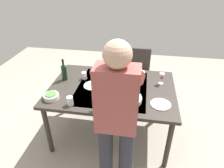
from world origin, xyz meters
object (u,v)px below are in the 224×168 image
(dining_table, at_px, (112,92))
(dinner_plate_far, at_px, (93,86))
(side_bowl_salad, at_px, (51,96))
(wine_bottle, at_px, (64,72))
(dinner_plate_near, at_px, (161,104))
(serving_bowl_pasta, at_px, (129,98))
(water_cup_far_left, at_px, (84,76))
(person_server, at_px, (117,119))
(wine_glass_left, at_px, (162,77))
(chair_near, at_px, (137,72))
(side_bowl_bread, at_px, (139,73))
(water_cup_near_left, at_px, (102,101))
(water_cup_near_right, at_px, (70,101))

(dining_table, relative_size, dinner_plate_far, 6.92)
(side_bowl_salad, relative_size, dinner_plate_far, 0.78)
(wine_bottle, height_order, dinner_plate_near, wine_bottle)
(serving_bowl_pasta, distance_m, dinner_plate_far, 0.55)
(dinner_plate_near, bearing_deg, dining_table, -24.70)
(water_cup_far_left, height_order, dinner_plate_far, water_cup_far_left)
(dining_table, relative_size, serving_bowl_pasta, 5.30)
(person_server, relative_size, wine_glass_left, 11.19)
(serving_bowl_pasta, bearing_deg, wine_glass_left, -130.22)
(chair_near, height_order, person_server, person_server)
(chair_near, distance_m, side_bowl_bread, 0.61)
(person_server, height_order, water_cup_far_left, person_server)
(water_cup_far_left, height_order, side_bowl_salad, water_cup_far_left)
(dining_table, height_order, wine_bottle, wine_bottle)
(wine_glass_left, distance_m, side_bowl_salad, 1.40)
(wine_bottle, distance_m, water_cup_far_left, 0.27)
(water_cup_near_left, bearing_deg, chair_near, -104.61)
(serving_bowl_pasta, relative_size, side_bowl_salad, 1.67)
(dining_table, bearing_deg, water_cup_far_left, -21.41)
(wine_glass_left, relative_size, serving_bowl_pasta, 0.50)
(dinner_plate_far, bearing_deg, water_cup_far_left, -46.86)
(water_cup_near_left, height_order, side_bowl_bread, water_cup_near_left)
(person_server, bearing_deg, water_cup_near_right, -32.82)
(person_server, xyz_separation_m, water_cup_far_left, (0.58, -0.97, -0.15))
(chair_near, xyz_separation_m, dinner_plate_far, (0.55, 0.94, 0.25))
(chair_near, bearing_deg, wine_glass_left, 114.29)
(serving_bowl_pasta, distance_m, side_bowl_salad, 0.90)
(dining_table, height_order, wine_glass_left, wine_glass_left)
(wine_bottle, distance_m, dinner_plate_near, 1.32)
(dinner_plate_near, bearing_deg, side_bowl_salad, 3.67)
(wine_bottle, distance_m, serving_bowl_pasta, 0.97)
(wine_bottle, height_order, side_bowl_bread, wine_bottle)
(water_cup_near_left, height_order, serving_bowl_pasta, water_cup_near_left)
(wine_glass_left, bearing_deg, serving_bowl_pasta, 49.78)
(wine_bottle, bearing_deg, water_cup_near_left, 142.28)
(water_cup_near_right, distance_m, dinner_plate_near, 1.01)
(water_cup_far_left, xyz_separation_m, dinner_plate_near, (-1.01, 0.44, -0.04))
(dining_table, bearing_deg, side_bowl_bread, -130.67)
(person_server, relative_size, water_cup_near_left, 16.37)
(person_server, xyz_separation_m, serving_bowl_pasta, (-0.06, -0.55, -0.16))
(side_bowl_salad, relative_size, dinner_plate_near, 0.78)
(person_server, bearing_deg, dinner_plate_far, -62.02)
(person_server, xyz_separation_m, wine_bottle, (0.84, -0.91, -0.08))
(water_cup_near_left, bearing_deg, dining_table, -97.42)
(side_bowl_salad, relative_size, side_bowl_bread, 1.12)
(water_cup_far_left, relative_size, serving_bowl_pasta, 0.33)
(person_server, xyz_separation_m, wine_glass_left, (-0.45, -1.01, -0.09))
(chair_near, height_order, wine_bottle, wine_bottle)
(water_cup_far_left, relative_size, side_bowl_bread, 0.62)
(chair_near, bearing_deg, serving_bowl_pasta, 87.39)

